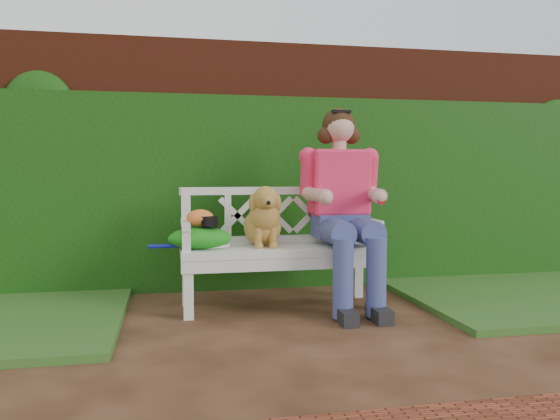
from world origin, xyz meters
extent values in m
plane|color=black|center=(0.00, 0.00, 0.00)|extent=(60.00, 60.00, 0.00)
cube|color=maroon|center=(0.00, 1.90, 1.10)|extent=(10.00, 0.30, 2.20)
cube|color=#255E12|center=(0.00, 1.68, 0.85)|extent=(10.00, 0.18, 1.70)
cube|color=#254D1B|center=(2.40, 0.90, 0.03)|extent=(2.60, 2.00, 0.05)
cube|color=black|center=(-0.49, 0.86, 0.68)|extent=(0.12, 0.09, 0.08)
ellipsoid|color=orange|center=(-0.55, 0.89, 0.70)|extent=(0.24, 0.21, 0.13)
camera|label=1|loc=(-0.76, -3.13, 1.04)|focal=35.00mm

